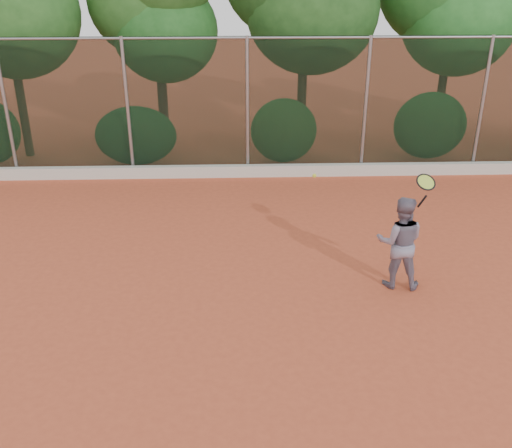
{
  "coord_description": "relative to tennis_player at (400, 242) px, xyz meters",
  "views": [
    {
      "loc": [
        -0.3,
        -7.29,
        4.99
      ],
      "look_at": [
        0.0,
        1.0,
        1.25
      ],
      "focal_mm": 40.0,
      "sensor_mm": 36.0,
      "label": 1
    }
  ],
  "objects": [
    {
      "name": "ground",
      "position": [
        -2.41,
        -1.15,
        -0.81
      ],
      "size": [
        80.0,
        80.0,
        0.0
      ],
      "primitive_type": "plane",
      "color": "#C24E2D",
      "rests_on": "ground"
    },
    {
      "name": "concrete_curb",
      "position": [
        -2.41,
        5.67,
        -0.66
      ],
      "size": [
        24.0,
        0.2,
        0.3
      ],
      "primitive_type": "cube",
      "color": "beige",
      "rests_on": "ground"
    },
    {
      "name": "tennis_player",
      "position": [
        0.0,
        0.0,
        0.0
      ],
      "size": [
        0.89,
        0.76,
        1.62
      ],
      "primitive_type": "imported",
      "rotation": [
        0.0,
        0.0,
        2.94
      ],
      "color": "slate",
      "rests_on": "ground"
    },
    {
      "name": "chainlink_fence",
      "position": [
        -2.41,
        5.85,
        1.05
      ],
      "size": [
        24.09,
        0.09,
        3.5
      ],
      "color": "black",
      "rests_on": "ground"
    },
    {
      "name": "tennis_racket",
      "position": [
        0.26,
        -0.13,
        1.08
      ],
      "size": [
        0.37,
        0.34,
        0.6
      ],
      "color": "black",
      "rests_on": "ground"
    },
    {
      "name": "tennis_ball_in_flight",
      "position": [
        -1.45,
        0.22,
        1.12
      ],
      "size": [
        0.07,
        0.07,
        0.07
      ],
      "color": "gold",
      "rests_on": "ground"
    }
  ]
}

